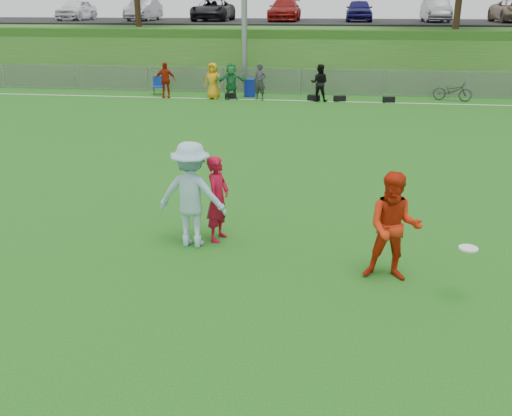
% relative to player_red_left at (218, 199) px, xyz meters
% --- Properties ---
extents(ground, '(120.00, 120.00, 0.00)m').
position_rel_player_red_left_xyz_m(ground, '(0.40, -1.20, -0.85)').
color(ground, '#146115').
rests_on(ground, ground).
extents(sideline_far, '(60.00, 0.10, 0.01)m').
position_rel_player_red_left_xyz_m(sideline_far, '(0.40, 16.80, -0.84)').
color(sideline_far, white).
rests_on(sideline_far, ground).
extents(fence, '(58.00, 0.06, 1.30)m').
position_rel_player_red_left_xyz_m(fence, '(0.40, 18.80, -0.20)').
color(fence, gray).
rests_on(fence, ground).
extents(berm, '(120.00, 18.00, 3.00)m').
position_rel_player_red_left_xyz_m(berm, '(0.40, 29.80, 0.65)').
color(berm, '#225A19').
rests_on(berm, ground).
extents(parking_lot, '(120.00, 12.00, 0.10)m').
position_rel_player_red_left_xyz_m(parking_lot, '(0.40, 31.80, 2.20)').
color(parking_lot, black).
rests_on(parking_lot, berm).
extents(car_row, '(32.04, 5.18, 1.44)m').
position_rel_player_red_left_xyz_m(car_row, '(-0.77, 30.80, 2.97)').
color(car_row, white).
rests_on(car_row, parking_lot).
extents(spectator_row, '(8.38, 0.93, 1.69)m').
position_rel_player_red_left_xyz_m(spectator_row, '(-2.47, 16.80, -0.00)').
color(spectator_row, '#A6220B').
rests_on(spectator_row, ground).
extents(gear_bags, '(8.03, 0.46, 0.26)m').
position_rel_player_red_left_xyz_m(gear_bags, '(1.29, 16.90, -0.72)').
color(gear_bags, black).
rests_on(gear_bags, ground).
extents(player_red_left, '(0.54, 0.69, 1.70)m').
position_rel_player_red_left_xyz_m(player_red_left, '(0.00, 0.00, 0.00)').
color(player_red_left, '#A60B25').
rests_on(player_red_left, ground).
extents(player_red_center, '(0.97, 0.78, 1.88)m').
position_rel_player_red_left_xyz_m(player_red_center, '(3.22, -1.25, 0.09)').
color(player_red_center, red).
rests_on(player_red_center, ground).
extents(player_blue, '(1.37, 0.85, 2.03)m').
position_rel_player_red_left_xyz_m(player_blue, '(-0.43, -0.32, 0.17)').
color(player_blue, '#9AC5D6').
rests_on(player_blue, ground).
extents(frisbee, '(0.29, 0.29, 0.03)m').
position_rel_player_red_left_xyz_m(frisbee, '(4.30, -1.85, 0.04)').
color(frisbee, white).
rests_on(frisbee, ground).
extents(recycling_bin, '(0.66, 0.66, 0.86)m').
position_rel_player_red_left_xyz_m(recycling_bin, '(-2.05, 17.69, -0.42)').
color(recycling_bin, '#0E23A1').
rests_on(recycling_bin, ground).
extents(camp_chair, '(0.62, 0.63, 0.90)m').
position_rel_player_red_left_xyz_m(camp_chair, '(-6.67, 17.62, -0.58)').
color(camp_chair, '#0E3497').
rests_on(camp_chair, ground).
extents(bicycle, '(1.88, 1.11, 0.93)m').
position_rel_player_red_left_xyz_m(bicycle, '(7.56, 17.80, -0.38)').
color(bicycle, '#2D2C2F').
rests_on(bicycle, ground).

